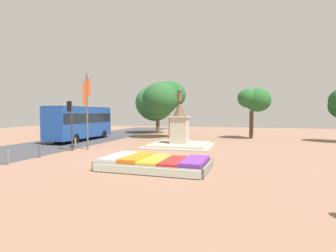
{
  "coord_description": "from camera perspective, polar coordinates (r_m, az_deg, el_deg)",
  "views": [
    {
      "loc": [
        6.19,
        -15.83,
        2.92
      ],
      "look_at": [
        1.32,
        1.69,
        1.99
      ],
      "focal_mm": 28.0,
      "sensor_mm": 36.0,
      "label": 1
    }
  ],
  "objects": [
    {
      "name": "park_tree_behind_statue",
      "position": [
        30.91,
        18.23,
        5.63
      ],
      "size": [
        3.6,
        3.82,
        5.71
      ],
      "color": "#4C3823",
      "rests_on": "ground_plane"
    },
    {
      "name": "banner_pole",
      "position": [
        21.56,
        -17.22,
        3.91
      ],
      "size": [
        0.14,
        1.22,
        6.01
      ],
      "color": "#4C5156",
      "rests_on": "ground_plane"
    },
    {
      "name": "city_bus",
      "position": [
        29.02,
        -18.49,
        0.98
      ],
      "size": [
        2.52,
        9.15,
        3.53
      ],
      "color": "#1E4799",
      "rests_on": "ground_plane"
    },
    {
      "name": "kerb_bollard_south",
      "position": [
        17.19,
        -31.48,
        -5.78
      ],
      "size": [
        0.11,
        0.11,
        0.86
      ],
      "color": "slate",
      "rests_on": "ground_plane"
    },
    {
      "name": "park_tree_far_right",
      "position": [
        37.53,
        -3.16,
        4.95
      ],
      "size": [
        5.51,
        5.96,
        6.91
      ],
      "color": "brown",
      "rests_on": "ground_plane"
    },
    {
      "name": "street_asphalt_strip",
      "position": [
        23.0,
        -30.36,
        -4.77
      ],
      "size": [
        7.26,
        66.05,
        0.01
      ],
      "primitive_type": "cube",
      "color": "#3D3D42",
      "rests_on": "ground_plane"
    },
    {
      "name": "kerb_bollard_mid_b",
      "position": [
        21.99,
        -19.53,
        -3.58
      ],
      "size": [
        0.16,
        0.16,
        0.94
      ],
      "color": "slate",
      "rests_on": "ground_plane"
    },
    {
      "name": "kerb_bollard_mid_a",
      "position": [
        19.0,
        -26.11,
        -4.83
      ],
      "size": [
        0.14,
        0.14,
        0.87
      ],
      "color": "#4C5156",
      "rests_on": "ground_plane"
    },
    {
      "name": "statue_monument",
      "position": [
        22.39,
        2.53,
        -2.18
      ],
      "size": [
        5.48,
        5.48,
        4.94
      ],
      "color": "#B2A893",
      "rests_on": "ground_plane"
    },
    {
      "name": "park_tree_street_side",
      "position": [
        30.57,
        -0.86,
        6.24
      ],
      "size": [
        4.77,
        5.15,
        6.62
      ],
      "color": "#4C3823",
      "rests_on": "ground_plane"
    },
    {
      "name": "traffic_light_mid_block",
      "position": [
        21.34,
        -20.45,
        2.02
      ],
      "size": [
        0.41,
        0.3,
        3.8
      ],
      "color": "#2D2D33",
      "rests_on": "ground_plane"
    },
    {
      "name": "ground_plane",
      "position": [
        17.25,
        -5.77,
        -6.85
      ],
      "size": [
        75.48,
        75.48,
        0.0
      ],
      "primitive_type": "plane",
      "color": "#8C6651"
    },
    {
      "name": "flower_planter",
      "position": [
        13.76,
        -2.94,
        -8.15
      ],
      "size": [
        5.75,
        3.41,
        0.63
      ],
      "color": "#38281C",
      "rests_on": "ground_plane"
    }
  ]
}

